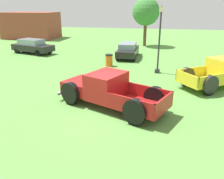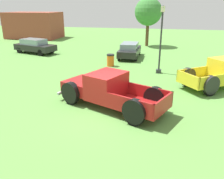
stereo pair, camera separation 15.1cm
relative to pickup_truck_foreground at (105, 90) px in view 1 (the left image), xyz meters
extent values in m
plane|color=#5B9342|center=(0.29, -0.72, -0.79)|extent=(80.00, 80.00, 0.00)
cube|color=maroon|center=(-1.32, 0.58, -0.08)|extent=(2.14, 2.15, 0.59)
cube|color=silver|center=(-2.08, 0.91, -0.08)|extent=(0.65, 1.38, 0.50)
sphere|color=silver|center=(-2.32, 0.30, -0.05)|extent=(0.22, 0.22, 0.22)
sphere|color=silver|center=(-1.80, 1.50, -0.05)|extent=(0.22, 0.22, 0.22)
cube|color=maroon|center=(0.06, -0.03, 0.24)|extent=(2.00, 2.21, 1.24)
cube|color=#8C9EA8|center=(-0.54, 0.24, 0.51)|extent=(0.66, 1.44, 0.54)
cube|color=maroon|center=(1.74, -0.76, -0.32)|extent=(2.79, 2.56, 0.11)
cube|color=maroon|center=(1.40, -1.55, 0.03)|extent=(2.11, 0.98, 0.59)
cube|color=maroon|center=(2.08, 0.03, 0.03)|extent=(2.11, 0.98, 0.59)
cube|color=maroon|center=(2.74, -1.20, 0.03)|extent=(0.80, 1.68, 0.59)
cylinder|color=black|center=(-1.68, -0.25, -0.38)|extent=(0.84, 0.54, 0.82)
cylinder|color=#B7B7BC|center=(-1.69, -0.26, -0.38)|extent=(0.40, 0.37, 0.33)
cylinder|color=black|center=(-1.68, -0.25, -0.17)|extent=(1.07, 0.69, 1.03)
cylinder|color=black|center=(-0.96, 1.41, -0.38)|extent=(0.84, 0.54, 0.82)
cylinder|color=#B7B7BC|center=(-0.95, 1.41, -0.38)|extent=(0.40, 0.37, 0.33)
cylinder|color=black|center=(-0.96, 1.41, -0.17)|extent=(1.07, 0.69, 1.03)
cylinder|color=black|center=(1.62, -1.70, -0.38)|extent=(0.84, 0.54, 0.82)
cylinder|color=#B7B7BC|center=(1.62, -1.71, -0.38)|extent=(0.40, 0.37, 0.33)
cylinder|color=black|center=(1.62, -1.70, -0.17)|extent=(1.07, 0.69, 1.03)
cylinder|color=black|center=(2.35, -0.04, -0.38)|extent=(0.84, 0.54, 0.82)
cylinder|color=#B7B7BC|center=(2.35, -0.03, -0.38)|extent=(0.40, 0.37, 0.33)
cylinder|color=black|center=(2.35, -0.04, -0.17)|extent=(1.07, 0.69, 1.03)
cube|color=silver|center=(-2.12, 0.93, -0.42)|extent=(0.89, 1.84, 0.13)
cube|color=yellow|center=(4.85, 3.32, -0.33)|extent=(2.85, 2.76, 0.11)
cube|color=yellow|center=(4.34, 4.00, 0.02)|extent=(1.83, 1.41, 0.58)
cube|color=yellow|center=(5.36, 2.65, 0.02)|extent=(1.83, 1.41, 0.58)
cube|color=yellow|center=(3.99, 2.68, 0.02)|extent=(1.14, 1.47, 0.58)
cylinder|color=black|center=(4.09, 3.88, -0.38)|extent=(0.79, 0.67, 0.81)
cylinder|color=#B7B7BC|center=(4.09, 3.88, -0.38)|extent=(0.41, 0.40, 0.32)
cylinder|color=black|center=(4.09, 3.88, -0.18)|extent=(0.99, 0.85, 1.02)
cylinder|color=black|center=(5.17, 2.45, -0.38)|extent=(0.79, 0.67, 0.81)
cylinder|color=#B7B7BC|center=(5.18, 2.44, -0.38)|extent=(0.41, 0.40, 0.32)
cylinder|color=black|center=(5.17, 2.45, -0.18)|extent=(0.99, 0.85, 1.02)
cube|color=black|center=(-10.06, 11.06, -0.19)|extent=(4.56, 2.85, 0.58)
cube|color=#7F939E|center=(-10.20, 11.10, 0.37)|extent=(2.69, 2.07, 0.53)
cylinder|color=black|center=(-8.46, 11.40, -0.48)|extent=(0.65, 0.36, 0.62)
cylinder|color=black|center=(-8.89, 9.92, -0.48)|extent=(0.65, 0.36, 0.62)
cylinder|color=black|center=(-11.23, 12.21, -0.48)|extent=(0.65, 0.36, 0.62)
cylinder|color=black|center=(-11.66, 10.72, -0.48)|extent=(0.65, 0.36, 0.62)
cube|color=black|center=(-0.47, 11.08, -0.21)|extent=(1.69, 4.09, 0.56)
cube|color=#7F939E|center=(-0.47, 10.94, 0.32)|extent=(1.41, 2.30, 0.51)
cylinder|color=black|center=(-1.22, 12.47, -0.49)|extent=(0.19, 0.60, 0.59)
cylinder|color=black|center=(0.26, 12.47, -0.49)|extent=(0.19, 0.60, 0.59)
cylinder|color=black|center=(-1.21, 9.69, -0.49)|extent=(0.19, 0.60, 0.59)
cylinder|color=black|center=(0.27, 9.69, -0.49)|extent=(0.19, 0.60, 0.59)
cube|color=#2D2D33|center=(2.33, 6.41, -0.66)|extent=(0.36, 0.36, 0.25)
cylinder|color=#2D2D33|center=(2.33, 6.41, 1.43)|extent=(0.12, 0.12, 3.93)
cube|color=#F2EACC|center=(2.33, 6.41, 3.57)|extent=(0.28, 0.28, 0.36)
cone|color=#2D2D33|center=(2.33, 6.41, 3.75)|extent=(0.32, 0.32, 0.14)
cylinder|color=orange|center=(-1.50, 7.62, -0.36)|extent=(0.56, 0.56, 0.85)
cylinder|color=black|center=(-1.50, 7.62, 0.11)|extent=(0.59, 0.59, 0.10)
cylinder|color=brown|center=(0.54, 17.97, 0.57)|extent=(0.36, 0.36, 2.71)
sphere|color=#3D7F38|center=(0.54, 17.97, 3.09)|extent=(3.11, 3.11, 3.11)
cube|color=brown|center=(-16.15, 21.64, 1.03)|extent=(7.29, 4.74, 3.63)
camera|label=1|loc=(2.44, -10.17, 3.85)|focal=37.37mm
camera|label=2|loc=(2.58, -10.14, 3.85)|focal=37.37mm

